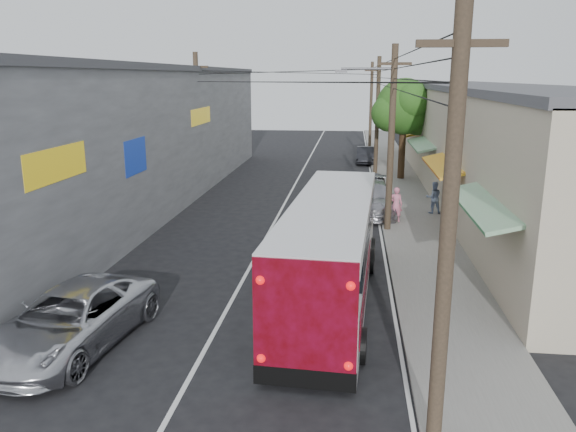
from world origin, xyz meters
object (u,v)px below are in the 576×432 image
(jeepney, at_px, (71,319))
(parked_car_mid, at_px, (370,185))
(pedestrian_far, at_px, (434,198))
(parked_car_far, at_px, (365,155))
(pedestrian_near, at_px, (396,204))
(parked_suv, at_px, (372,198))
(coach_bus, at_px, (331,249))

(jeepney, bearing_deg, parked_car_mid, 74.97)
(pedestrian_far, bearing_deg, parked_car_far, -87.64)
(parked_car_far, relative_size, pedestrian_near, 2.38)
(parked_car_far, height_order, pedestrian_far, pedestrian_far)
(parked_car_far, distance_m, pedestrian_near, 18.77)
(parked_car_mid, height_order, pedestrian_far, pedestrian_far)
(jeepney, bearing_deg, pedestrian_far, 61.59)
(parked_suv, height_order, parked_car_far, parked_suv)
(coach_bus, distance_m, parked_car_mid, 15.55)
(parked_suv, xyz_separation_m, parked_car_far, (0.00, 16.77, -0.14))
(parked_car_far, bearing_deg, parked_car_mid, -88.47)
(parked_car_far, xyz_separation_m, pedestrian_near, (1.05, -18.74, 0.29))
(coach_bus, bearing_deg, parked_car_mid, 87.64)
(parked_car_far, bearing_deg, parked_suv, -88.47)
(parked_suv, bearing_deg, jeepney, -118.40)
(parked_suv, relative_size, parked_car_mid, 1.35)
(parked_car_mid, bearing_deg, jeepney, -104.71)
(parked_car_mid, bearing_deg, parked_car_far, 97.68)
(parked_car_mid, distance_m, pedestrian_near, 6.06)
(jeepney, xyz_separation_m, parked_car_far, (7.97, 32.11, -0.12))
(parked_car_far, distance_m, pedestrian_far, 17.15)
(coach_bus, distance_m, pedestrian_near, 9.86)
(parked_suv, relative_size, parked_car_far, 1.39)
(parked_car_mid, bearing_deg, pedestrian_far, -46.24)
(parked_car_mid, xyz_separation_m, pedestrian_far, (3.00, -4.12, 0.23))
(parked_car_mid, height_order, pedestrian_near, pedestrian_near)
(jeepney, height_order, parked_suv, parked_suv)
(jeepney, distance_m, parked_car_far, 33.09)
(parked_suv, relative_size, pedestrian_far, 3.43)
(coach_bus, height_order, parked_car_mid, coach_bus)
(pedestrian_near, distance_m, pedestrian_far, 2.69)
(jeepney, distance_m, pedestrian_near, 16.13)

